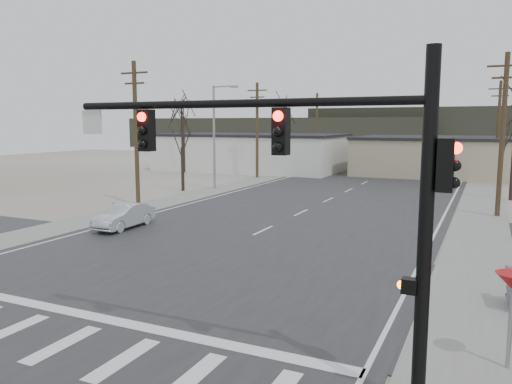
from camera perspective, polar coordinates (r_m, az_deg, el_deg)
ground at (r=20.20m, az=-8.66°, el=-8.85°), size 140.00×140.00×0.00m
main_road at (r=33.38m, az=5.75°, el=-2.11°), size 18.00×110.00×0.05m
cross_road at (r=20.19m, az=-8.66°, el=-8.79°), size 90.00×10.00×0.04m
sidewalk_left at (r=42.32m, az=-5.62°, el=0.01°), size 3.00×90.00×0.06m
sidewalk_right at (r=36.50m, az=24.39°, el=-1.91°), size 3.00×90.00×0.06m
traffic_signal_mast at (r=10.33m, az=8.46°, el=1.68°), size 8.95×0.43×7.20m
fire_hydrant at (r=32.38m, az=-15.89°, el=-1.91°), size 0.24×0.24×0.87m
building_left_far at (r=62.23m, az=-0.52°, el=4.60°), size 22.30×12.30×4.50m
building_right_far at (r=60.16m, az=24.27°, el=3.70°), size 26.30×14.30×4.30m
upole_left_b at (r=35.85m, az=-13.56°, el=6.75°), size 2.20×0.30×10.00m
upole_left_c at (r=52.98m, az=0.13°, el=7.25°), size 2.20×0.30×10.00m
upole_left_d at (r=71.62m, az=6.95°, el=7.35°), size 2.20×0.30×10.00m
upole_right_a at (r=34.06m, az=26.35°, el=6.12°), size 2.20×0.30×10.00m
upole_right_b at (r=56.06m, az=25.92°, el=6.50°), size 2.20×0.30×10.00m
streetlight_main at (r=43.77m, az=-4.59°, el=6.92°), size 2.40×0.25×9.00m
tree_left_near at (r=43.21m, az=-8.47°, el=7.04°), size 3.30×3.30×7.35m
tree_left_far at (r=66.83m, az=3.28°, el=8.27°), size 3.96×3.96×8.82m
tree_left_mid at (r=59.85m, az=-8.29°, el=8.25°), size 3.96×3.96×8.82m
hill_left at (r=117.38m, az=2.08°, el=6.73°), size 70.00×18.00×7.00m
sedan_crossing at (r=28.48m, az=-14.86°, el=-2.66°), size 1.54×4.07×1.32m
car_far_a at (r=60.30m, az=20.89°, el=2.51°), size 2.60×4.83×1.33m
car_far_b at (r=69.97m, az=11.48°, el=3.56°), size 1.76×4.10×1.38m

